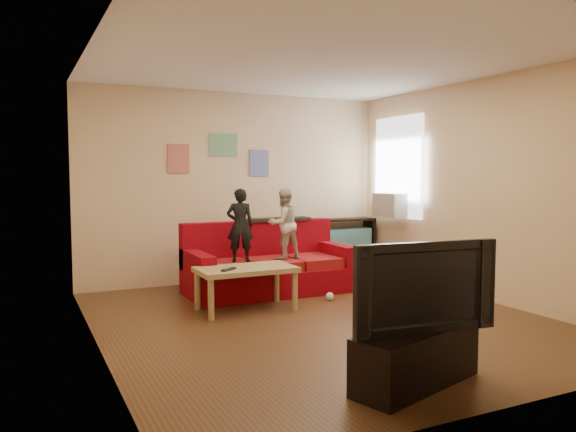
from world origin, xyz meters
name	(u,v)px	position (x,y,z in m)	size (l,w,h in m)	color
room_shell	(321,193)	(0.00, 0.00, 1.35)	(4.52, 5.02, 2.72)	brown
sofa	(268,268)	(0.07, 1.54, 0.32)	(2.14, 0.99, 0.94)	maroon
child_a	(240,225)	(-0.38, 1.37, 0.91)	(0.33, 0.22, 0.92)	black
child_b	(284,224)	(0.22, 1.37, 0.90)	(0.44, 0.34, 0.91)	beige
coffee_table	(246,273)	(-0.56, 0.73, 0.42)	(1.10, 0.60, 0.49)	tan
remote	(229,269)	(-0.81, 0.61, 0.51)	(0.22, 0.05, 0.02)	black
game_controller	(260,264)	(-0.36, 0.78, 0.51)	(0.13, 0.04, 0.03)	silver
bookshelf	(341,249)	(1.65, 2.30, 0.38)	(1.06, 0.32, 0.85)	black
window	(398,167)	(2.22, 1.65, 1.64)	(0.04, 1.08, 1.48)	white
ac_unit	(391,205)	(2.10, 1.65, 1.08)	(0.28, 0.55, 0.35)	#B7B2A3
artwork_left	(178,159)	(-0.85, 2.48, 1.75)	(0.30, 0.01, 0.40)	#D87266
artwork_center	(223,145)	(-0.20, 2.48, 1.95)	(0.42, 0.01, 0.32)	#72B27F
artwork_right	(259,163)	(0.35, 2.48, 1.70)	(0.30, 0.01, 0.38)	#727FCC
file_box	(326,277)	(0.85, 1.38, 0.16)	(0.45, 0.35, 0.31)	white
tv_stand	(416,357)	(-0.28, -1.92, 0.21)	(1.11, 0.37, 0.42)	black
television	(418,285)	(-0.28, -1.92, 0.75)	(1.14, 0.15, 0.66)	black
tissue	(330,296)	(0.54, 0.74, 0.05)	(0.10, 0.10, 0.10)	white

